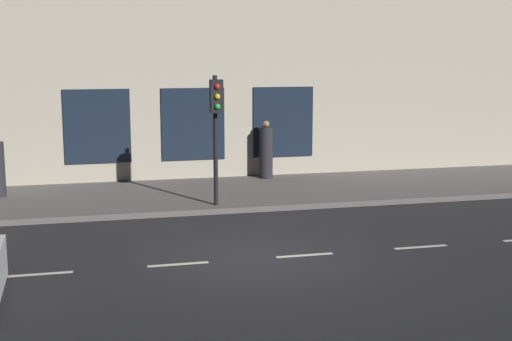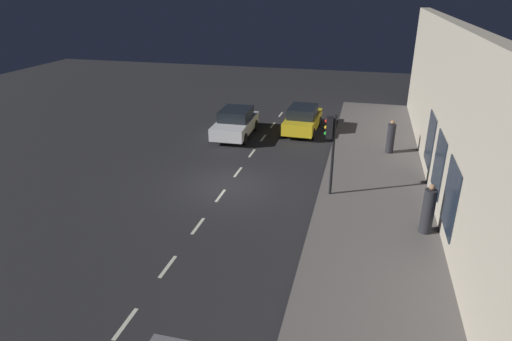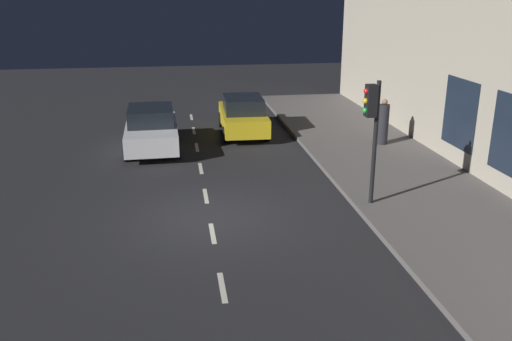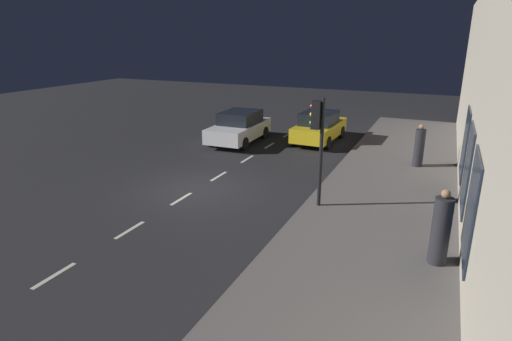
# 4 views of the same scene
# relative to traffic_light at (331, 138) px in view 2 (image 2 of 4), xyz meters

# --- Properties ---
(ground_plane) EXTENTS (60.00, 60.00, 0.00)m
(ground_plane) POSITION_rel_traffic_light_xyz_m (-4.34, -0.02, -2.58)
(ground_plane) COLOR #232326
(sidewalk) EXTENTS (4.50, 32.00, 0.15)m
(sidewalk) POSITION_rel_traffic_light_xyz_m (1.91, -0.02, -2.51)
(sidewalk) COLOR #5B5654
(sidewalk) RESTS_ON ground
(building_facade) EXTENTS (0.65, 32.00, 6.82)m
(building_facade) POSITION_rel_traffic_light_xyz_m (4.46, -0.02, 0.82)
(building_facade) COLOR #B2A893
(building_facade) RESTS_ON ground
(lane_centre_line) EXTENTS (0.12, 27.20, 0.01)m
(lane_centre_line) POSITION_rel_traffic_light_xyz_m (-4.34, -1.02, -2.58)
(lane_centre_line) COLOR beige
(lane_centre_line) RESTS_ON ground
(traffic_light) EXTENTS (0.46, 0.32, 3.38)m
(traffic_light) POSITION_rel_traffic_light_xyz_m (0.00, 0.00, 0.00)
(traffic_light) COLOR black
(traffic_light) RESTS_ON sidewalk
(parked_car_0) EXTENTS (2.04, 4.26, 1.58)m
(parked_car_0) POSITION_rel_traffic_light_xyz_m (-6.01, 6.79, -1.79)
(parked_car_0) COLOR silver
(parked_car_0) RESTS_ON ground
(parked_car_1) EXTENTS (1.94, 4.17, 1.58)m
(parked_car_1) POSITION_rel_traffic_light_xyz_m (-2.32, 8.53, -1.79)
(parked_car_1) COLOR gold
(parked_car_1) RESTS_ON ground
(pedestrian_0) EXTENTS (0.43, 0.43, 1.73)m
(pedestrian_0) POSITION_rel_traffic_light_xyz_m (2.65, 5.68, -1.64)
(pedestrian_0) COLOR #232328
(pedestrian_0) RESTS_ON sidewalk
(pedestrian_1) EXTENTS (0.54, 0.54, 1.84)m
(pedestrian_1) POSITION_rel_traffic_light_xyz_m (3.66, -2.27, -1.59)
(pedestrian_1) COLOR #232328
(pedestrian_1) RESTS_ON sidewalk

